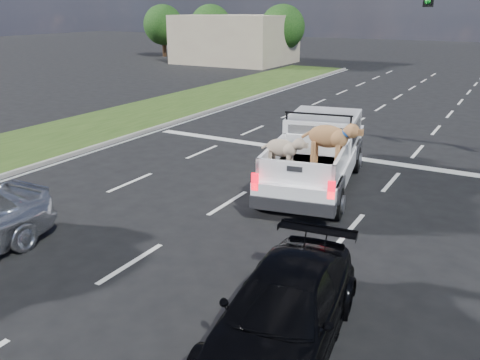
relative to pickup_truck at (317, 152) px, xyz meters
The scene contains 10 objects.
ground 6.58m from the pickup_truck, 88.50° to the right, with size 160.00×160.00×0.00m, color black.
road_markings 1.06m from the pickup_truck, 20.79° to the left, with size 17.75×60.00×0.01m.
grass_median_left 11.39m from the pickup_truck, behind, with size 5.00×60.00×0.10m, color #253F13.
curb_left 8.95m from the pickup_truck, behind, with size 0.15×60.00×0.14m, color gray.
building_left 35.57m from the pickup_truck, 123.91° to the left, with size 10.00×8.00×4.40m, color tan.
tree_far_a 43.44m from the pickup_truck, 133.44° to the left, with size 4.20×4.20×5.40m.
tree_far_b 39.56m from the pickup_truck, 127.11° to the left, with size 4.20×4.20×5.40m.
tree_far_c 35.33m from the pickup_truck, 116.68° to the left, with size 4.20×4.20×5.40m.
pickup_truck is the anchor object (origin of this frame).
black_coupe 7.80m from the pickup_truck, 72.28° to the right, with size 1.78×4.37×1.27m, color black.
Camera 1 is at (4.97, -7.20, 5.14)m, focal length 38.00 mm.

